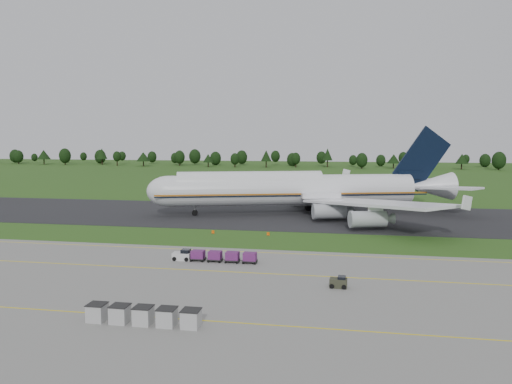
% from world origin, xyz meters
% --- Properties ---
extents(ground, '(600.00, 600.00, 0.00)m').
position_xyz_m(ground, '(0.00, 0.00, 0.00)').
color(ground, '#274D17').
rests_on(ground, ground).
extents(apron, '(300.00, 52.00, 0.06)m').
position_xyz_m(apron, '(0.00, -34.00, 0.03)').
color(apron, slate).
rests_on(apron, ground).
extents(taxiway, '(300.00, 40.00, 0.08)m').
position_xyz_m(taxiway, '(0.00, 28.00, 0.04)').
color(taxiway, black).
rests_on(taxiway, ground).
extents(apron_markings, '(300.00, 30.20, 0.01)m').
position_xyz_m(apron_markings, '(0.00, -26.98, 0.06)').
color(apron_markings, yellow).
rests_on(apron_markings, apron).
extents(tree_line, '(523.80, 22.13, 11.58)m').
position_xyz_m(tree_line, '(11.34, 219.25, 6.03)').
color(tree_line, black).
rests_on(tree_line, ground).
extents(aircraft, '(74.16, 69.60, 20.89)m').
position_xyz_m(aircraft, '(8.41, 31.38, 5.97)').
color(aircraft, white).
rests_on(aircraft, ground).
extents(baggage_train, '(12.56, 1.61, 1.54)m').
position_xyz_m(baggage_train, '(0.81, -16.98, 0.88)').
color(baggage_train, silver).
rests_on(baggage_train, apron).
extents(utility_cart, '(2.12, 1.43, 1.12)m').
position_xyz_m(utility_cart, '(18.95, -26.62, 0.61)').
color(utility_cart, '#2F3122').
rests_on(utility_cart, apron).
extents(uld_row, '(11.37, 1.77, 1.75)m').
position_xyz_m(uld_row, '(0.59, -41.95, 0.94)').
color(uld_row, '#A9A9A9').
rests_on(uld_row, apron).
extents(edge_markers, '(11.05, 0.30, 0.60)m').
position_xyz_m(edge_markers, '(0.39, 4.03, 0.27)').
color(edge_markers, '#FF5908').
rests_on(edge_markers, ground).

